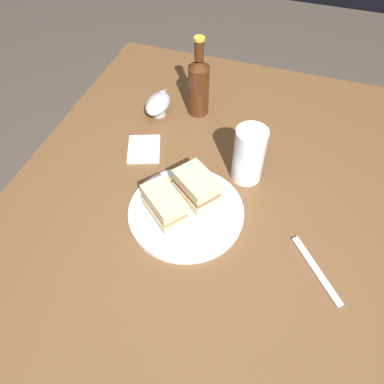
% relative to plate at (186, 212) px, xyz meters
% --- Properties ---
extents(ground_plane, '(6.00, 6.00, 0.00)m').
position_rel_plate_xyz_m(ground_plane, '(0.09, -0.00, -0.78)').
color(ground_plane, '#4C4238').
extents(dining_table, '(1.23, 0.96, 0.77)m').
position_rel_plate_xyz_m(dining_table, '(0.09, -0.00, -0.39)').
color(dining_table, brown).
rests_on(dining_table, ground).
extents(plate, '(0.29, 0.29, 0.01)m').
position_rel_plate_xyz_m(plate, '(0.00, 0.00, 0.00)').
color(plate, white).
rests_on(plate, dining_table).
extents(sandwich_half_left, '(0.13, 0.13, 0.07)m').
position_rel_plate_xyz_m(sandwich_half_left, '(0.05, -0.01, 0.04)').
color(sandwich_half_left, beige).
rests_on(sandwich_half_left, plate).
extents(sandwich_half_right, '(0.12, 0.13, 0.07)m').
position_rel_plate_xyz_m(sandwich_half_right, '(-0.03, 0.04, 0.04)').
color(sandwich_half_right, beige).
rests_on(sandwich_half_right, plate).
extents(potato_wedge_front, '(0.03, 0.05, 0.02)m').
position_rel_plate_xyz_m(potato_wedge_front, '(0.01, 0.05, 0.02)').
color(potato_wedge_front, gold).
rests_on(potato_wedge_front, plate).
extents(potato_wedge_middle, '(0.05, 0.04, 0.02)m').
position_rel_plate_xyz_m(potato_wedge_middle, '(0.01, 0.04, 0.02)').
color(potato_wedge_middle, '#B77F33').
rests_on(potato_wedge_middle, plate).
extents(potato_wedge_back, '(0.04, 0.02, 0.02)m').
position_rel_plate_xyz_m(potato_wedge_back, '(0.05, 0.07, 0.02)').
color(potato_wedge_back, gold).
rests_on(potato_wedge_back, plate).
extents(potato_wedge_left_edge, '(0.05, 0.04, 0.02)m').
position_rel_plate_xyz_m(potato_wedge_left_edge, '(0.04, 0.07, 0.02)').
color(potato_wedge_left_edge, '#B77F33').
rests_on(potato_wedge_left_edge, plate).
extents(potato_wedge_right_edge, '(0.04, 0.05, 0.02)m').
position_rel_plate_xyz_m(potato_wedge_right_edge, '(0.03, 0.06, 0.02)').
color(potato_wedge_right_edge, '#B77F33').
rests_on(potato_wedge_right_edge, plate).
extents(potato_wedge_stray, '(0.03, 0.05, 0.02)m').
position_rel_plate_xyz_m(potato_wedge_stray, '(0.01, 0.09, 0.02)').
color(potato_wedge_stray, gold).
rests_on(potato_wedge_stray, plate).
extents(pint_glass, '(0.08, 0.08, 0.16)m').
position_rel_plate_xyz_m(pint_glass, '(0.17, -0.11, 0.06)').
color(pint_glass, white).
rests_on(pint_glass, dining_table).
extents(gravy_boat, '(0.12, 0.07, 0.06)m').
position_rel_plate_xyz_m(gravy_boat, '(0.34, 0.21, 0.03)').
color(gravy_boat, '#B7B7BC').
rests_on(gravy_boat, dining_table).
extents(cider_bottle, '(0.06, 0.06, 0.25)m').
position_rel_plate_xyz_m(cider_bottle, '(0.39, 0.09, 0.09)').
color(cider_bottle, '#47230F').
rests_on(cider_bottle, dining_table).
extents(napkin, '(0.13, 0.12, 0.01)m').
position_rel_plate_xyz_m(napkin, '(0.18, 0.19, -0.00)').
color(napkin, white).
rests_on(napkin, dining_table).
extents(fork, '(0.15, 0.13, 0.01)m').
position_rel_plate_xyz_m(fork, '(-0.06, -0.32, -0.00)').
color(fork, silver).
rests_on(fork, dining_table).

